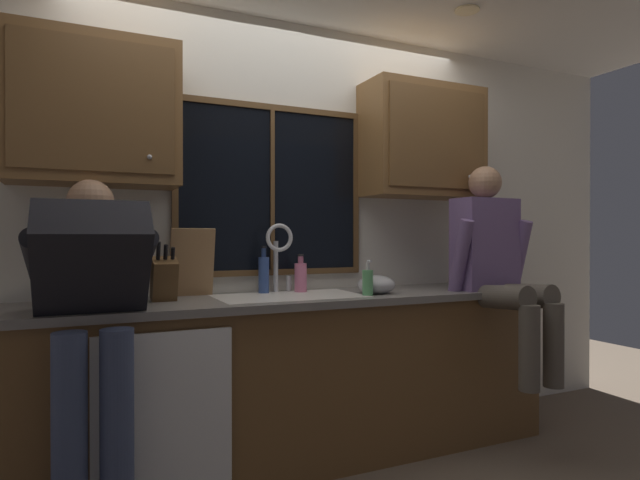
% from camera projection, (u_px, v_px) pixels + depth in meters
% --- Properties ---
extents(back_wall, '(5.37, 0.12, 2.55)m').
position_uv_depth(back_wall, '(281.00, 232.00, 3.23)').
color(back_wall, silver).
rests_on(back_wall, floor).
extents(ceiling_downlight_right, '(0.14, 0.14, 0.01)m').
position_uv_depth(ceiling_downlight_right, '(467.00, 10.00, 3.00)').
color(ceiling_downlight_right, '#FFEAB2').
extents(window_glass, '(1.10, 0.02, 0.95)m').
position_uv_depth(window_glass, '(272.00, 190.00, 3.14)').
color(window_glass, black).
extents(window_frame_top, '(1.17, 0.02, 0.04)m').
position_uv_depth(window_frame_top, '(272.00, 107.00, 3.12)').
color(window_frame_top, brown).
extents(window_frame_bottom, '(1.17, 0.02, 0.04)m').
position_uv_depth(window_frame_bottom, '(272.00, 272.00, 3.13)').
color(window_frame_bottom, brown).
extents(window_frame_left, '(0.03, 0.02, 0.95)m').
position_uv_depth(window_frame_left, '(175.00, 186.00, 2.89)').
color(window_frame_left, brown).
extents(window_frame_right, '(0.04, 0.02, 0.95)m').
position_uv_depth(window_frame_right, '(356.00, 193.00, 3.36)').
color(window_frame_right, brown).
extents(window_mullion_center, '(0.02, 0.02, 0.95)m').
position_uv_depth(window_mullion_center, '(272.00, 190.00, 3.12)').
color(window_mullion_center, brown).
extents(lower_cabinet_run, '(2.97, 0.58, 0.88)m').
position_uv_depth(lower_cabinet_run, '(303.00, 381.00, 2.92)').
color(lower_cabinet_run, brown).
rests_on(lower_cabinet_run, floor).
extents(countertop, '(3.03, 0.62, 0.04)m').
position_uv_depth(countertop, '(304.00, 299.00, 2.90)').
color(countertop, slate).
rests_on(countertop, lower_cabinet_run).
extents(dishwasher_front, '(0.60, 0.02, 0.74)m').
position_uv_depth(dishwasher_front, '(164.00, 416.00, 2.30)').
color(dishwasher_front, white).
extents(upper_cabinet_left, '(0.80, 0.36, 0.72)m').
position_uv_depth(upper_cabinet_left, '(94.00, 112.00, 2.58)').
color(upper_cabinet_left, brown).
extents(upper_cabinet_right, '(0.80, 0.36, 0.72)m').
position_uv_depth(upper_cabinet_right, '(423.00, 142.00, 3.40)').
color(upper_cabinet_right, brown).
extents(sink, '(0.80, 0.46, 0.21)m').
position_uv_depth(sink, '(290.00, 314.00, 2.88)').
color(sink, white).
rests_on(sink, lower_cabinet_run).
extents(faucet, '(0.18, 0.09, 0.40)m').
position_uv_depth(faucet, '(279.00, 249.00, 3.04)').
color(faucet, silver).
rests_on(faucet, countertop).
extents(person_standing, '(0.53, 0.71, 1.51)m').
position_uv_depth(person_standing, '(92.00, 309.00, 2.19)').
color(person_standing, '#384260').
rests_on(person_standing, floor).
extents(person_sitting_on_counter, '(0.54, 0.60, 1.26)m').
position_uv_depth(person_sitting_on_counter, '(497.00, 260.00, 3.14)').
color(person_sitting_on_counter, '#595147').
rests_on(person_sitting_on_counter, countertop).
extents(knife_block, '(0.12, 0.18, 0.32)m').
position_uv_depth(knife_block, '(164.00, 280.00, 2.64)').
color(knife_block, brown).
rests_on(knife_block, countertop).
extents(cutting_board, '(0.24, 0.10, 0.37)m').
position_uv_depth(cutting_board, '(192.00, 262.00, 2.86)').
color(cutting_board, '#997047').
rests_on(cutting_board, countertop).
extents(mixing_bowl, '(0.22, 0.22, 0.11)m').
position_uv_depth(mixing_bowl, '(376.00, 285.00, 3.01)').
color(mixing_bowl, '#B7B7BC').
rests_on(mixing_bowl, countertop).
extents(soap_dispenser, '(0.06, 0.07, 0.20)m').
position_uv_depth(soap_dispenser, '(368.00, 282.00, 2.90)').
color(soap_dispenser, '#59A566').
rests_on(soap_dispenser, countertop).
extents(bottle_green_glass, '(0.07, 0.07, 0.22)m').
position_uv_depth(bottle_green_glass, '(301.00, 277.00, 3.08)').
color(bottle_green_glass, pink).
rests_on(bottle_green_glass, countertop).
extents(bottle_tall_clear, '(0.06, 0.06, 0.27)m').
position_uv_depth(bottle_tall_clear, '(264.00, 274.00, 3.01)').
color(bottle_tall_clear, '#334C8C').
rests_on(bottle_tall_clear, countertop).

